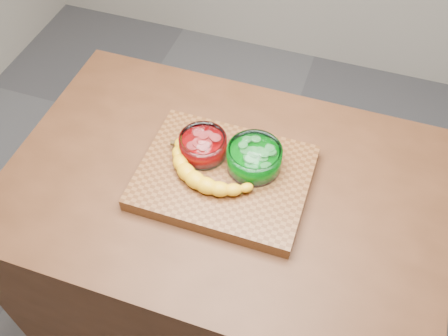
% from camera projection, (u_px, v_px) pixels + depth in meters
% --- Properties ---
extents(ground, '(3.50, 3.50, 0.00)m').
position_uv_depth(ground, '(224.00, 313.00, 2.06)').
color(ground, '#5D5D62').
rests_on(ground, ground).
extents(counter, '(1.20, 0.80, 0.90)m').
position_uv_depth(counter, '(224.00, 261.00, 1.71)').
color(counter, '#4F2B17').
rests_on(counter, ground).
extents(cutting_board, '(0.45, 0.35, 0.04)m').
position_uv_depth(cutting_board, '(224.00, 177.00, 1.34)').
color(cutting_board, brown).
rests_on(cutting_board, counter).
extents(bowl_red, '(0.13, 0.13, 0.06)m').
position_uv_depth(bowl_red, '(203.00, 146.00, 1.35)').
color(bowl_red, white).
rests_on(bowl_red, cutting_board).
extents(bowl_green, '(0.15, 0.15, 0.07)m').
position_uv_depth(bowl_green, '(254.00, 158.00, 1.32)').
color(bowl_green, white).
rests_on(bowl_green, cutting_board).
extents(banana, '(0.29, 0.18, 0.04)m').
position_uv_depth(banana, '(210.00, 169.00, 1.31)').
color(banana, '#F1AF15').
rests_on(banana, cutting_board).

